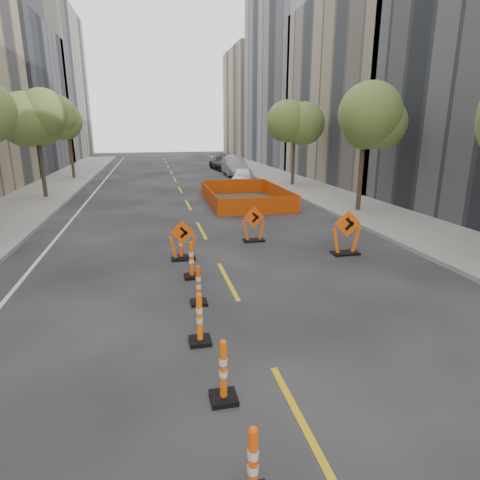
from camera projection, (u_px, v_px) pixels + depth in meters
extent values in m
plane|color=black|center=(266.00, 354.00, 7.78)|extent=(140.00, 140.00, 0.00)
cube|color=gray|center=(368.00, 211.00, 20.92)|extent=(4.00, 90.00, 0.15)
cube|color=gray|center=(31.00, 84.00, 53.82)|extent=(12.00, 20.00, 20.00)
cube|color=gray|center=(390.00, 92.00, 31.82)|extent=(12.00, 16.00, 14.00)
cube|color=gray|center=(312.00, 77.00, 46.43)|extent=(12.00, 18.00, 20.00)
cube|color=tan|center=(268.00, 104.00, 64.27)|extent=(12.00, 14.00, 16.00)
cylinder|color=#382B1E|center=(43.00, 173.00, 24.41)|extent=(0.24, 0.24, 3.15)
sphere|color=#536D2E|center=(36.00, 122.00, 23.61)|extent=(2.80, 2.80, 2.80)
cylinder|color=#382B1E|center=(72.00, 161.00, 33.81)|extent=(0.24, 0.24, 3.15)
sphere|color=#536D2E|center=(68.00, 124.00, 33.01)|extent=(2.80, 2.80, 2.80)
cylinder|color=#382B1E|center=(360.00, 182.00, 20.39)|extent=(0.24, 0.24, 3.15)
sphere|color=#536D2E|center=(365.00, 121.00, 19.59)|extent=(2.80, 2.80, 2.80)
cylinder|color=#382B1E|center=(293.00, 165.00, 29.79)|extent=(0.24, 0.24, 3.15)
sphere|color=#536D2E|center=(294.00, 124.00, 28.99)|extent=(2.80, 2.80, 2.80)
imported|color=white|center=(243.00, 176.00, 30.94)|extent=(2.70, 4.22, 1.34)
imported|color=gray|center=(234.00, 166.00, 37.06)|extent=(1.91, 5.11, 1.67)
imported|color=black|center=(222.00, 162.00, 42.36)|extent=(2.30, 5.12, 1.46)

